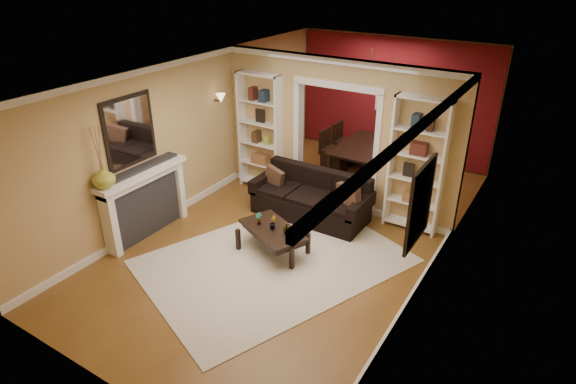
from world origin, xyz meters
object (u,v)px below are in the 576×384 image
Objects in this scene: sofa at (310,196)px; fireplace at (146,203)px; coffee_table at (273,240)px; bookshelf_right at (417,166)px; dining_table at (364,159)px; bookshelf_left at (261,132)px.

fireplace is (-1.99, -1.95, 0.17)m from sofa.
coffee_table is 2.63m from bookshelf_right.
coffee_table is 2.19m from fireplace.
coffee_table is at bearing 17.28° from fireplace.
coffee_table is 0.49× the size of bookshelf_right.
bookshelf_left is at bearing 140.40° from dining_table.
sofa is at bearing 180.00° from dining_table.
coffee_table is 0.64× the size of dining_table.
fireplace is at bearing -135.64° from sofa.
sofa is 0.92× the size of bookshelf_left.
coffee_table is 0.66× the size of fireplace.
fireplace is at bearing 155.06° from dining_table.
sofa reaches higher than coffee_table.
dining_table is (0.00, 2.34, -0.10)m from sofa.
coffee_table is 0.49× the size of bookshelf_left.
bookshelf_left is 1.35× the size of fireplace.
sofa is 1.88× the size of coffee_table.
sofa is 1.21× the size of dining_table.
sofa is 1.33m from coffee_table.
coffee_table is 3.65m from dining_table.
dining_table reaches higher than coffee_table.
bookshelf_right reaches higher than sofa.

